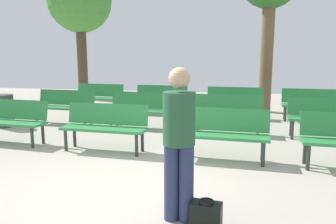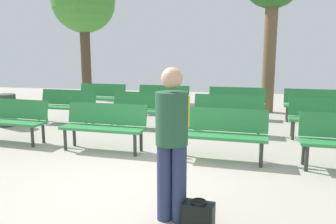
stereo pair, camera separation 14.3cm
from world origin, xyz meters
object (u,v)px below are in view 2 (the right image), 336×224
object	(u,v)px
bench_r1_c0	(66,104)
bench_r2_c2	(236,101)
bench_r2_c3	(315,103)
tree_1	(83,2)
bench_r1_c1	(142,107)
bench_r1_c3	(329,116)
bench_r2_c1	(163,98)
bench_r0_c2	(219,131)
bench_r2_c0	(101,96)
trash_bin	(6,110)
bench_r0_c0	(11,118)
handbag	(199,214)
visitor_with_backpack	(172,135)
bench_r1_c2	(228,111)
bench_r0_c1	(104,124)

from	to	relation	value
bench_r1_c0	bench_r2_c2	distance (m)	4.70
bench_r1_c0	bench_r2_c3	distance (m)	6.65
tree_1	bench_r1_c1	bearing A→B (deg)	-51.17
bench_r1_c3	bench_r2_c1	xyz separation A→B (m)	(-4.15, 2.24, 0.00)
bench_r0_c2	tree_1	xyz separation A→B (m)	(-5.92, 6.95, 3.36)
bench_r1_c3	bench_r2_c3	xyz separation A→B (m)	(0.14, 1.98, 0.00)
bench_r2_c1	bench_r2_c0	bearing A→B (deg)	-178.89
trash_bin	bench_r2_c2	bearing A→B (deg)	22.71
bench_r1_c3	bench_r0_c0	bearing A→B (deg)	-161.90
handbag	bench_r2_c2	bearing A→B (deg)	87.59
bench_r2_c2	visitor_with_backpack	bearing A→B (deg)	-91.61
tree_1	bench_r2_c0	bearing A→B (deg)	-55.88
bench_r2_c2	tree_1	bearing A→B (deg)	157.71
handbag	bench_r1_c2	bearing A→B (deg)	88.66
bench_r0_c0	tree_1	world-z (taller)	tree_1
bench_r1_c0	trash_bin	xyz separation A→B (m)	(-1.32, -0.66, -0.10)
tree_1	bench_r0_c2	bearing A→B (deg)	-49.57
bench_r1_c3	bench_r2_c1	distance (m)	4.71
bench_r1_c1	handbag	bearing A→B (deg)	-61.33
bench_r2_c3	bench_r0_c0	bearing A→B (deg)	-147.41
bench_r0_c2	bench_r2_c3	bearing A→B (deg)	61.87
bench_r0_c2	handbag	xyz separation A→B (m)	(-0.05, -2.32, -0.37)
bench_r1_c1	bench_r2_c0	xyz separation A→B (m)	(-2.00, 2.05, 0.00)
bench_r2_c2	handbag	xyz separation A→B (m)	(-0.26, -6.28, -0.37)
bench_r2_c2	trash_bin	size ratio (longest dim) A/B	2.01
bench_r2_c1	visitor_with_backpack	distance (m)	6.52
bench_r0_c0	bench_r0_c2	xyz separation A→B (m)	(4.28, -0.26, 0.00)
bench_r1_c1	bench_r2_c0	bearing A→B (deg)	138.74
bench_r1_c2	visitor_with_backpack	bearing A→B (deg)	-91.16
bench_r2_c1	trash_bin	world-z (taller)	bench_r2_c1
bench_r0_c1	bench_r1_c3	world-z (taller)	same
bench_r0_c0	bench_r2_c3	size ratio (longest dim) A/B	1.00
bench_r0_c0	bench_r2_c1	bearing A→B (deg)	64.01
bench_r1_c0	bench_r1_c2	distance (m)	4.22
bench_r0_c0	bench_r2_c0	xyz separation A→B (m)	(0.22, 3.94, 0.00)
trash_bin	handbag	bearing A→B (deg)	-35.67
bench_r0_c2	bench_r2_c2	xyz separation A→B (m)	(0.22, 3.96, 0.00)
bench_r0_c0	bench_r2_c1	distance (m)	4.47
bench_r2_c3	handbag	distance (m)	6.60
bench_r0_c0	bench_r2_c2	world-z (taller)	same
bench_r2_c2	visitor_with_backpack	size ratio (longest dim) A/B	0.99
bench_r2_c1	bench_r1_c2	bearing A→B (deg)	-41.39
bench_r0_c1	bench_r1_c1	world-z (taller)	same
bench_r2_c1	visitor_with_backpack	size ratio (longest dim) A/B	0.99
bench_r1_c0	bench_r2_c2	bearing A→B (deg)	24.54
bench_r2_c2	visitor_with_backpack	distance (m)	6.21
bench_r1_c1	bench_r1_c3	world-z (taller)	same
bench_r1_c2	handbag	xyz separation A→B (m)	(-0.10, -4.34, -0.37)
bench_r0_c0	handbag	bearing A→B (deg)	-26.54
bench_r0_c2	bench_r2_c1	bearing A→B (deg)	118.68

